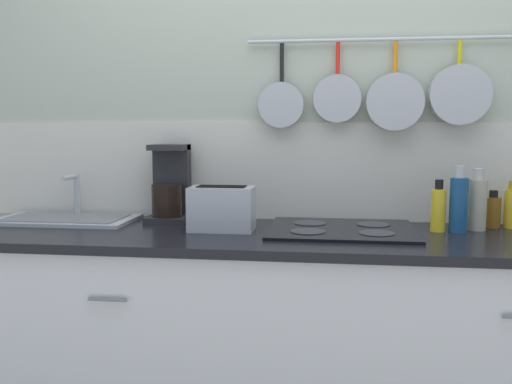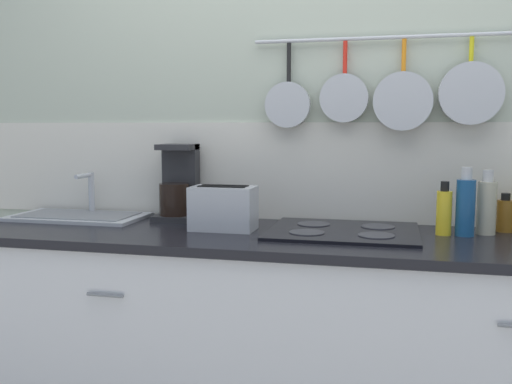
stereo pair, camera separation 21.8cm
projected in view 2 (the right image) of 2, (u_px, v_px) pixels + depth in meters
The scene contains 11 objects.
wall_back at pixel (324, 134), 2.46m from camera, with size 7.20×0.15×2.60m.
cabinet_base at pixel (309, 353), 2.21m from camera, with size 2.75×0.63×0.86m.
countertop at pixel (310, 239), 2.16m from camera, with size 2.79×0.65×0.03m.
sink_basin at pixel (79, 215), 2.55m from camera, with size 0.59×0.32×0.20m.
coffee_maker at pixel (178, 188), 2.51m from camera, with size 0.17×0.19×0.33m.
toaster at pixel (223, 208), 2.25m from camera, with size 0.27×0.15×0.18m.
cooktop at pixel (343, 231), 2.20m from camera, with size 0.57×0.47×0.01m.
bottle_sesame_oil at pixel (444, 211), 2.15m from camera, with size 0.06×0.06×0.20m.
bottle_dish_soap at pixel (465, 206), 2.12m from camera, with size 0.07×0.07×0.26m.
bottle_hot_sauce at pixel (487, 206), 2.16m from camera, with size 0.07×0.07×0.24m.
bottle_olive_oil at pixel (505, 215), 2.21m from camera, with size 0.06×0.06×0.15m.
Camera 2 is at (0.30, -2.11, 1.30)m, focal length 40.00 mm.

